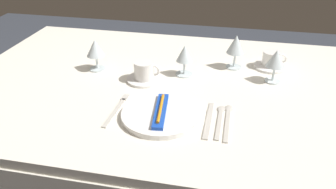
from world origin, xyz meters
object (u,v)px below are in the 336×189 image
wine_glass_far (236,46)px  toothbrush_package (161,110)px  dinner_plate (161,115)px  coffee_cup_left (145,70)px  spoon_dessert (228,118)px  wine_glass_centre (95,49)px  dinner_knife (208,121)px  spoon_soup (220,118)px  coffee_cup_right (272,59)px  wine_glass_right (276,60)px  fork_outer (117,108)px  wine_glass_left (185,55)px

wine_glass_far → toothbrush_package: bearing=-116.8°
dinner_plate → coffee_cup_left: bearing=115.9°
dinner_plate → coffee_cup_left: (-0.12, 0.25, 0.04)m
spoon_dessert → wine_glass_centre: bearing=154.5°
toothbrush_package → wine_glass_centre: (-0.35, 0.31, 0.07)m
dinner_knife → spoon_soup: 0.04m
toothbrush_package → dinner_knife: bearing=1.9°
dinner_knife → coffee_cup_right: (0.22, 0.47, 0.04)m
dinner_plate → wine_glass_centre: 0.47m
toothbrush_package → coffee_cup_left: (-0.12, 0.25, 0.02)m
coffee_cup_left → wine_glass_far: wine_glass_far is taller
wine_glass_centre → wine_glass_far: 0.59m
dinner_knife → wine_glass_right: (0.22, 0.34, 0.09)m
coffee_cup_right → coffee_cup_left: bearing=-155.9°
coffee_cup_left → wine_glass_centre: wine_glass_centre is taller
spoon_dessert → wine_glass_centre: size_ratio=1.63×
toothbrush_package → wine_glass_far: size_ratio=1.44×
toothbrush_package → fork_outer: bearing=173.6°
wine_glass_centre → wine_glass_left: size_ratio=1.03×
dinner_plate → spoon_dessert: (0.22, 0.04, -0.01)m
spoon_dessert → wine_glass_right: wine_glass_right is taller
wine_glass_far → spoon_dessert: bearing=-90.4°
toothbrush_package → fork_outer: (-0.16, 0.02, -0.02)m
wine_glass_centre → toothbrush_package: bearing=-41.4°
wine_glass_right → wine_glass_far: size_ratio=0.91×
spoon_soup → spoon_dessert: same height
coffee_cup_left → wine_glass_left: bearing=28.6°
spoon_soup → wine_glass_left: size_ratio=1.56×
dinner_knife → coffee_cup_right: 0.52m
spoon_soup → wine_glass_centre: wine_glass_centre is taller
coffee_cup_left → coffee_cup_right: size_ratio=1.04×
dinner_knife → spoon_soup: spoon_soup is taller
wine_glass_far → wine_glass_right: bearing=-32.6°
dinner_plate → wine_glass_far: wine_glass_far is taller
fork_outer → wine_glass_right: 0.64m
toothbrush_package → wine_glass_right: size_ratio=1.58×
coffee_cup_left → wine_glass_left: size_ratio=0.81×
coffee_cup_right → dinner_knife: bearing=-115.2°
dinner_plate → coffee_cup_left: coffee_cup_left is taller
toothbrush_package → dinner_plate: bearing=-90.0°
dinner_plate → wine_glass_centre: size_ratio=1.98×
dinner_plate → wine_glass_right: (0.38, 0.34, 0.09)m
spoon_dessert → fork_outer: bearing=-177.3°
dinner_knife → spoon_soup: size_ratio=1.07×
spoon_soup → coffee_cup_left: (-0.32, 0.22, 0.04)m
coffee_cup_left → wine_glass_far: 0.40m
coffee_cup_left → wine_glass_centre: size_ratio=0.78×
wine_glass_far → dinner_plate: bearing=-116.8°
toothbrush_package → wine_glass_far: (0.22, 0.45, 0.08)m
coffee_cup_right → wine_glass_right: (-0.00, -0.13, 0.05)m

